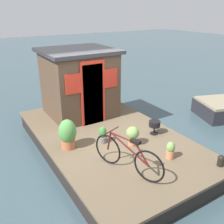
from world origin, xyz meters
TOP-DOWN VIEW (x-y plane):
  - ground_plane at (0.00, 0.00)m, footprint 60.00×60.00m
  - houseboat_deck at (0.00, 0.00)m, footprint 5.54×3.24m
  - houseboat_cabin at (1.66, 0.00)m, footprint 1.94×2.04m
  - bicycle at (-1.58, 0.50)m, footprint 1.56×0.67m
  - potted_plant_mint at (-1.68, -0.58)m, footprint 0.19×0.19m
  - potted_plant_fern at (-0.29, 0.32)m, footprint 0.21×0.21m
  - potted_plant_geranium at (-0.09, 1.14)m, footprint 0.41×0.41m
  - potted_plant_succulent at (-0.77, -0.22)m, footprint 0.31×0.31m
  - charcoal_grill at (-0.61, -1.04)m, footprint 0.29×0.29m
  - mooring_bollard at (-2.44, -1.27)m, footprint 0.14×0.14m

SIDE VIEW (x-z plane):
  - ground_plane at x=0.00m, z-range 0.00..0.00m
  - houseboat_deck at x=0.00m, z-range 0.00..0.48m
  - mooring_bollard at x=-2.44m, z-range 0.48..0.73m
  - potted_plant_fern at x=-0.29m, z-range 0.46..0.87m
  - potted_plant_mint at x=-1.68m, z-range 0.48..0.87m
  - charcoal_grill at x=-0.61m, z-range 0.56..0.92m
  - potted_plant_succulent at x=-0.77m, z-range 0.51..0.98m
  - potted_plant_geranium at x=-0.09m, z-range 0.48..1.20m
  - bicycle at x=-1.58m, z-range 0.45..1.24m
  - houseboat_cabin at x=1.66m, z-range 0.49..2.46m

